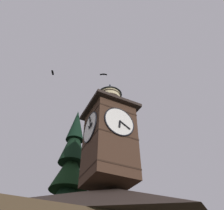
# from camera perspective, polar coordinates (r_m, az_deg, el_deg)

# --- Properties ---
(clock_tower) EXTENTS (3.70, 3.70, 8.96)m
(clock_tower) POSITION_cam_1_polar(r_m,az_deg,el_deg) (16.18, -0.71, -7.47)
(clock_tower) COLOR #422B1E
(clock_tower) RESTS_ON building_main
(flying_bird_high) EXTENTS (0.74, 0.47, 0.13)m
(flying_bird_high) POSITION_cam_1_polar(r_m,az_deg,el_deg) (22.81, -2.23, 7.95)
(flying_bird_high) COLOR black
(flying_bird_low) EXTENTS (0.42, 0.64, 0.14)m
(flying_bird_low) POSITION_cam_1_polar(r_m,az_deg,el_deg) (23.31, -15.16, 8.14)
(flying_bird_low) COLOR black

